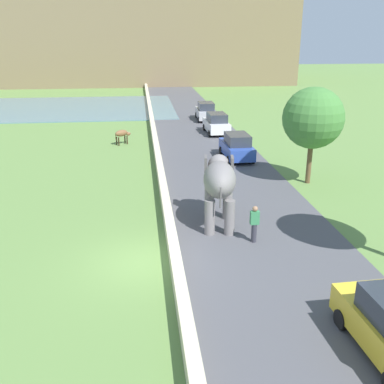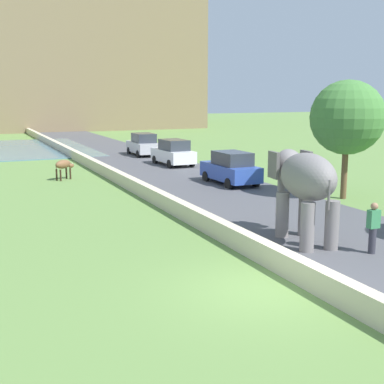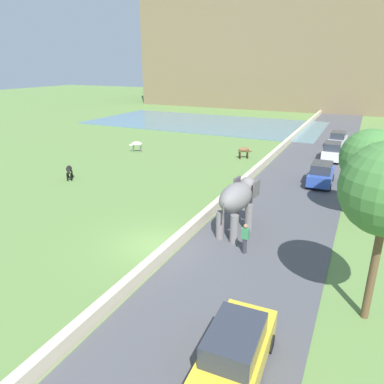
{
  "view_description": "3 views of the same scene",
  "coord_description": "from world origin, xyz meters",
  "px_view_note": "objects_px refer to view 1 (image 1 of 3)",
  "views": [
    {
      "loc": [
        0.12,
        -15.24,
        8.19
      ],
      "look_at": [
        2.41,
        4.49,
        1.14
      ],
      "focal_mm": 41.98,
      "sensor_mm": 36.0,
      "label": 1
    },
    {
      "loc": [
        -6.58,
        -10.67,
        4.81
      ],
      "look_at": [
        0.69,
        5.8,
        1.44
      ],
      "focal_mm": 49.1,
      "sensor_mm": 36.0,
      "label": 2
    },
    {
      "loc": [
        9.06,
        -14.2,
        8.97
      ],
      "look_at": [
        -0.12,
        4.87,
        1.32
      ],
      "focal_mm": 33.48,
      "sensor_mm": 36.0,
      "label": 3
    }
  ],
  "objects_px": {
    "elephant": "(219,182)",
    "car_silver": "(206,111)",
    "cow_brown": "(122,134)",
    "car_white": "(216,124)",
    "person_beside_elephant": "(254,224)",
    "car_blue": "(237,147)"
  },
  "relations": [
    {
      "from": "car_white",
      "to": "car_blue",
      "type": "distance_m",
      "value": 8.31
    },
    {
      "from": "elephant",
      "to": "car_white",
      "type": "bearing_deg",
      "value": 80.76
    },
    {
      "from": "person_beside_elephant",
      "to": "car_silver",
      "type": "distance_m",
      "value": 27.58
    },
    {
      "from": "car_blue",
      "to": "car_silver",
      "type": "height_order",
      "value": "same"
    },
    {
      "from": "person_beside_elephant",
      "to": "car_blue",
      "type": "height_order",
      "value": "car_blue"
    },
    {
      "from": "person_beside_elephant",
      "to": "car_silver",
      "type": "xyz_separation_m",
      "value": [
        2.0,
        27.51,
        0.03
      ]
    },
    {
      "from": "person_beside_elephant",
      "to": "cow_brown",
      "type": "distance_m",
      "value": 19.12
    },
    {
      "from": "person_beside_elephant",
      "to": "cow_brown",
      "type": "bearing_deg",
      "value": 107.97
    },
    {
      "from": "car_silver",
      "to": "cow_brown",
      "type": "xyz_separation_m",
      "value": [
        -7.89,
        -9.33,
        -0.06
      ]
    },
    {
      "from": "car_blue",
      "to": "elephant",
      "type": "bearing_deg",
      "value": -106.01
    },
    {
      "from": "car_white",
      "to": "car_silver",
      "type": "distance_m",
      "value": 6.34
    },
    {
      "from": "car_blue",
      "to": "car_silver",
      "type": "bearing_deg",
      "value": 90.01
    },
    {
      "from": "person_beside_elephant",
      "to": "car_silver",
      "type": "relative_size",
      "value": 0.4
    },
    {
      "from": "car_white",
      "to": "car_blue",
      "type": "relative_size",
      "value": 1.01
    },
    {
      "from": "car_blue",
      "to": "cow_brown",
      "type": "distance_m",
      "value": 9.52
    },
    {
      "from": "elephant",
      "to": "car_silver",
      "type": "height_order",
      "value": "elephant"
    },
    {
      "from": "car_white",
      "to": "car_silver",
      "type": "relative_size",
      "value": 1.0
    },
    {
      "from": "cow_brown",
      "to": "car_white",
      "type": "bearing_deg",
      "value": 20.75
    },
    {
      "from": "person_beside_elephant",
      "to": "car_white",
      "type": "relative_size",
      "value": 0.4
    },
    {
      "from": "person_beside_elephant",
      "to": "car_blue",
      "type": "relative_size",
      "value": 0.4
    },
    {
      "from": "elephant",
      "to": "cow_brown",
      "type": "relative_size",
      "value": 2.68
    },
    {
      "from": "car_silver",
      "to": "elephant",
      "type": "bearing_deg",
      "value": -96.96
    }
  ]
}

